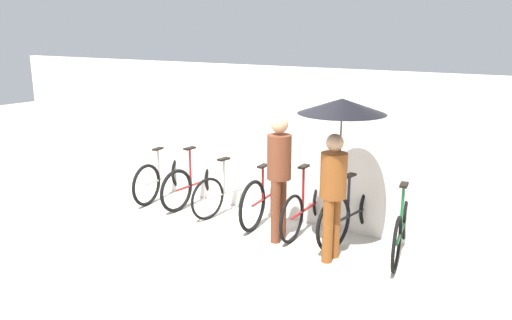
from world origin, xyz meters
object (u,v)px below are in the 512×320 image
at_px(parked_bicycle_3, 268,195).
at_px(parked_bicycle_2, 233,189).
at_px(parked_bicycle_4, 308,206).
at_px(parked_bicycle_6, 402,227).
at_px(parked_bicycle_1, 199,182).
at_px(parked_bicycle_0, 166,176).
at_px(parked_bicycle_5, 355,212).
at_px(pedestrian_center, 339,133).
at_px(pedestrian_leading, 279,169).

bearing_deg(parked_bicycle_3, parked_bicycle_2, 80.59).
xyz_separation_m(parked_bicycle_4, parked_bicycle_6, (1.36, -0.06, 0.01)).
relative_size(parked_bicycle_3, parked_bicycle_4, 1.01).
bearing_deg(parked_bicycle_1, parked_bicycle_0, 96.10).
bearing_deg(parked_bicycle_0, parked_bicycle_2, -93.45).
bearing_deg(parked_bicycle_0, parked_bicycle_5, -95.41).
bearing_deg(parked_bicycle_4, parked_bicycle_3, 86.93).
distance_m(parked_bicycle_2, parked_bicycle_4, 1.36).
height_order(parked_bicycle_1, parked_bicycle_4, parked_bicycle_4).
relative_size(parked_bicycle_2, parked_bicycle_4, 1.01).
height_order(parked_bicycle_2, pedestrian_center, pedestrian_center).
bearing_deg(parked_bicycle_1, parked_bicycle_4, -88.25).
distance_m(parked_bicycle_1, parked_bicycle_3, 1.36).
distance_m(parked_bicycle_0, parked_bicycle_5, 3.41).
xyz_separation_m(parked_bicycle_2, parked_bicycle_3, (0.68, -0.05, 0.03)).
height_order(parked_bicycle_2, parked_bicycle_5, parked_bicycle_5).
bearing_deg(parked_bicycle_1, parked_bicycle_6, -88.95).
height_order(parked_bicycle_5, parked_bicycle_6, parked_bicycle_6).
xyz_separation_m(parked_bicycle_0, pedestrian_center, (3.42, -0.59, 1.23)).
xyz_separation_m(parked_bicycle_1, parked_bicycle_2, (0.68, 0.03, -0.01)).
xyz_separation_m(parked_bicycle_0, parked_bicycle_3, (2.05, 0.03, 0.02)).
relative_size(parked_bicycle_0, parked_bicycle_3, 1.00).
distance_m(parked_bicycle_4, parked_bicycle_6, 1.36).
relative_size(parked_bicycle_4, parked_bicycle_6, 1.00).
bearing_deg(parked_bicycle_2, pedestrian_center, -98.95).
relative_size(parked_bicycle_6, pedestrian_center, 0.84).
xyz_separation_m(parked_bicycle_1, parked_bicycle_3, (1.36, -0.02, 0.02)).
distance_m(parked_bicycle_3, pedestrian_center, 1.93).
height_order(parked_bicycle_2, pedestrian_leading, pedestrian_leading).
height_order(parked_bicycle_3, parked_bicycle_5, parked_bicycle_5).
bearing_deg(parked_bicycle_5, parked_bicycle_4, 102.50).
bearing_deg(parked_bicycle_5, pedestrian_leading, 133.69).
relative_size(parked_bicycle_5, parked_bicycle_6, 1.04).
height_order(parked_bicycle_1, pedestrian_center, pedestrian_center).
xyz_separation_m(parked_bicycle_5, parked_bicycle_6, (0.68, -0.10, -0.02)).
xyz_separation_m(parked_bicycle_2, pedestrian_leading, (1.20, -0.60, 0.65)).
bearing_deg(pedestrian_leading, parked_bicycle_6, 12.93).
bearing_deg(parked_bicycle_3, pedestrian_leading, -142.43).
height_order(parked_bicycle_1, parked_bicycle_5, parked_bicycle_5).
relative_size(parked_bicycle_3, pedestrian_leading, 1.00).
relative_size(parked_bicycle_5, pedestrian_center, 0.88).
relative_size(parked_bicycle_2, pedestrian_center, 0.85).
distance_m(parked_bicycle_0, parked_bicycle_3, 2.05).
distance_m(parked_bicycle_2, pedestrian_leading, 1.49).
relative_size(parked_bicycle_1, parked_bicycle_5, 0.97).
bearing_deg(parked_bicycle_6, parked_bicycle_2, 76.65).
relative_size(parked_bicycle_0, parked_bicycle_4, 1.02).
xyz_separation_m(parked_bicycle_3, parked_bicycle_6, (2.04, -0.06, -0.02)).
xyz_separation_m(parked_bicycle_2, parked_bicycle_4, (1.36, -0.05, 0.01)).
relative_size(parked_bicycle_1, pedestrian_center, 0.85).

